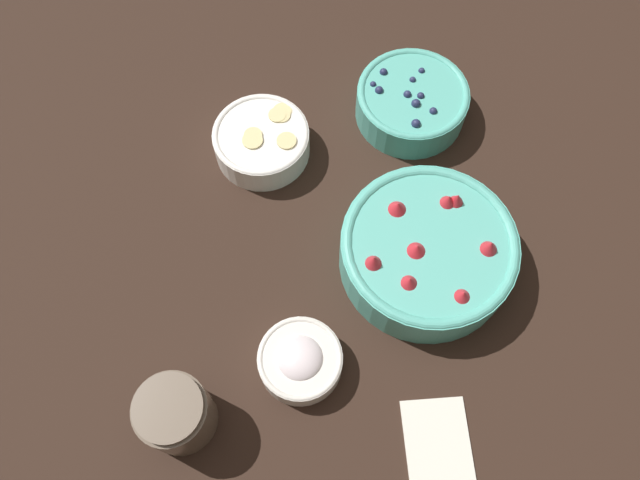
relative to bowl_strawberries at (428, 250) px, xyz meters
The scene contains 7 objects.
ground_plane 0.16m from the bowl_strawberries, 77.02° to the left, with size 4.00×4.00×0.00m, color black.
bowl_strawberries is the anchor object (origin of this frame).
bowl_blueberries 0.28m from the bowl_strawberries, ahead, with size 0.19×0.19×0.07m.
bowl_bananas 0.33m from the bowl_strawberries, 48.22° to the left, with size 0.16×0.16×0.06m.
bowl_cream 0.25m from the bowl_strawberries, 127.12° to the left, with size 0.12×0.12×0.05m.
jar_chocolate 0.43m from the bowl_strawberries, 120.76° to the left, with size 0.10×0.10×0.10m.
napkin 0.28m from the bowl_strawberries, behind, with size 0.13×0.09×0.01m.
Camera 1 is at (-0.39, 0.03, 0.90)m, focal length 35.00 mm.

